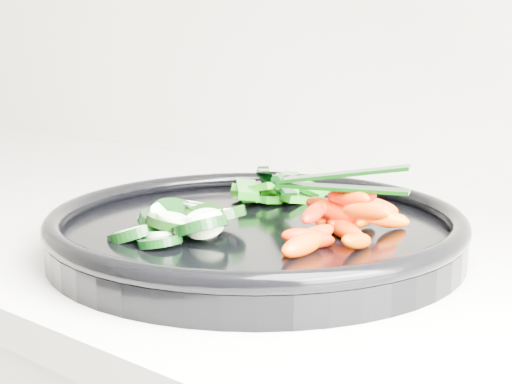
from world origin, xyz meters
The scene contains 6 objects.
veggie_tray centered at (0.51, 1.61, 0.95)m, with size 0.38×0.38×0.04m.
cucumber_pile centered at (0.48, 1.55, 0.96)m, with size 0.12×0.13×0.04m.
carrot_pile centered at (0.60, 1.62, 0.97)m, with size 0.11×0.16×0.05m.
pepper_pile centered at (0.46, 1.70, 0.96)m, with size 0.11×0.10×0.04m.
tong_carrot centered at (0.59, 1.62, 1.00)m, with size 0.11×0.05×0.02m.
tong_pepper centered at (0.47, 1.70, 0.98)m, with size 0.10×0.08×0.02m.
Camera 1 is at (0.90, 1.13, 1.12)m, focal length 50.00 mm.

